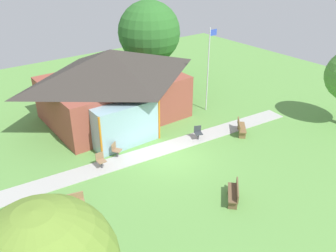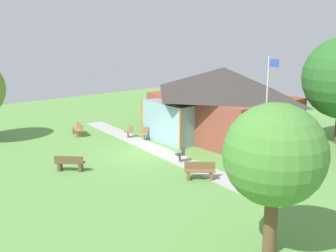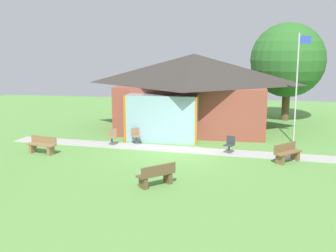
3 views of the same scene
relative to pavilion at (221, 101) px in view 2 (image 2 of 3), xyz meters
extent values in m
plane|color=#609947|center=(0.09, -6.37, -2.44)|extent=(44.00, 44.00, 0.00)
cube|color=brown|center=(0.05, 0.15, -1.02)|extent=(8.58, 6.35, 2.84)
pyramid|color=#38332D|center=(0.05, 0.15, 1.32)|extent=(9.58, 7.35, 1.84)
cube|color=#8CB2BF|center=(-1.24, -3.62, -1.16)|extent=(3.86, 1.20, 2.55)
cylinder|color=orange|center=(-3.17, -4.22, -1.16)|extent=(0.12, 0.12, 2.55)
cylinder|color=orange|center=(0.70, -4.22, -1.16)|extent=(0.12, 0.12, 2.55)
cube|color=#ADADA8|center=(0.09, -5.38, -2.42)|extent=(18.60, 3.02, 0.03)
cylinder|color=silver|center=(5.82, -2.80, 0.47)|extent=(0.08, 0.08, 5.81)
cube|color=blue|center=(6.12, -2.80, 3.02)|extent=(0.60, 0.02, 0.40)
cube|color=brown|center=(-0.03, -11.08, -1.99)|extent=(1.37, 1.38, 0.06)
cube|color=brown|center=(-0.42, -11.48, -2.24)|extent=(0.40, 0.40, 0.39)
cube|color=brown|center=(0.36, -10.69, -2.24)|extent=(0.40, 0.40, 0.39)
cube|color=brown|center=(0.11, -11.22, -1.78)|extent=(1.10, 1.11, 0.36)
cube|color=olive|center=(-6.46, -7.35, -1.99)|extent=(1.56, 0.80, 0.06)
cube|color=olive|center=(-5.92, -7.48, -2.24)|extent=(0.25, 0.43, 0.39)
cube|color=olive|center=(-6.99, -7.21, -2.24)|extent=(0.25, 0.43, 0.39)
cube|color=olive|center=(-6.41, -7.16, -1.78)|extent=(1.47, 0.43, 0.36)
cube|color=brown|center=(5.15, -6.84, -1.99)|extent=(1.33, 1.41, 0.06)
cube|color=brown|center=(5.52, -6.43, -2.24)|extent=(0.40, 0.39, 0.39)
cube|color=brown|center=(4.78, -7.25, -2.24)|extent=(0.40, 0.39, 0.39)
cube|color=brown|center=(5.01, -6.71, -1.78)|extent=(1.05, 1.15, 0.36)
cube|color=#33383D|center=(2.48, -5.80, -2.00)|extent=(0.57, 0.57, 0.04)
cube|color=#33383D|center=(2.56, -5.61, -1.78)|extent=(0.42, 0.20, 0.40)
cylinder|color=#4C4C51|center=(2.48, -5.80, -2.23)|extent=(0.10, 0.10, 0.42)
cylinder|color=#4C4C51|center=(2.48, -5.80, -2.43)|extent=(0.36, 0.36, 0.02)
cube|color=#8C6B4C|center=(-3.63, -5.06, -2.00)|extent=(0.44, 0.44, 0.04)
cube|color=#8C6B4C|center=(-3.63, -4.86, -1.78)|extent=(0.44, 0.04, 0.40)
cylinder|color=#4C4C51|center=(-3.63, -5.06, -2.23)|extent=(0.10, 0.10, 0.42)
cylinder|color=#4C4C51|center=(-3.63, -5.06, -2.43)|extent=(0.36, 0.36, 0.02)
cube|color=#8C6B4C|center=(-2.43, -4.59, -2.00)|extent=(0.61, 0.61, 0.04)
cube|color=#8C6B4C|center=(-2.54, -4.43, -1.78)|extent=(0.39, 0.27, 0.40)
cylinder|color=#4C4C51|center=(-2.43, -4.59, -2.23)|extent=(0.10, 0.10, 0.42)
cylinder|color=#4C4C51|center=(-2.43, -4.59, -2.43)|extent=(0.36, 0.36, 0.02)
cylinder|color=brown|center=(11.47, -9.77, -1.38)|extent=(0.44, 0.44, 2.13)
sphere|color=#4C8C38|center=(11.47, -9.77, 0.90)|extent=(3.24, 3.24, 3.24)
camera|label=1|loc=(-10.21, -19.77, 8.19)|focal=37.91mm
camera|label=2|loc=(18.83, -20.12, 4.67)|focal=44.37mm
camera|label=3|loc=(3.12, -26.15, 2.74)|focal=45.89mm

